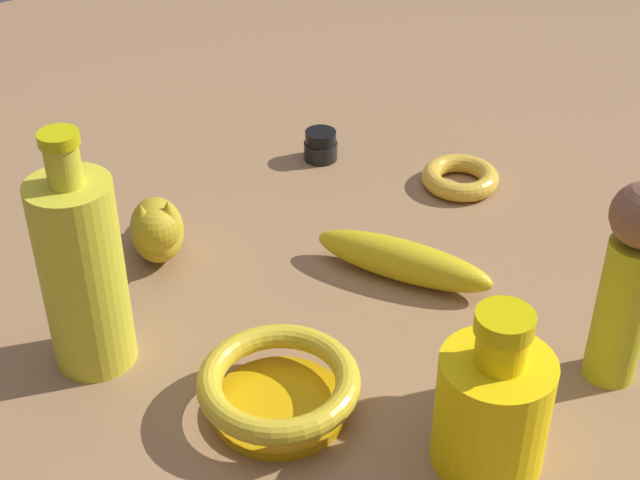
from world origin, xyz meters
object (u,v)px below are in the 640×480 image
object	(u,v)px
bowl	(279,388)
person_figure_adult	(629,278)
banana	(403,260)
nail_polish_jar	(321,146)
cat_figurine	(157,228)
bottle_short	(490,407)
bottle_tall	(82,271)
bangle	(460,178)

from	to	relation	value
bowl	person_figure_adult	xyz separation A→B (m)	(0.11, 0.29, 0.08)
banana	nail_polish_jar	xyz separation A→B (m)	(-0.26, 0.06, -0.00)
person_figure_adult	nail_polish_jar	distance (m)	0.49
bowl	cat_figurine	xyz separation A→B (m)	(-0.27, -0.00, 0.01)
person_figure_adult	bottle_short	xyz separation A→B (m)	(0.02, -0.17, -0.05)
bowl	banana	world-z (taller)	bowl
bowl	nail_polish_jar	size ratio (longest dim) A/B	3.36
nail_polish_jar	bottle_short	size ratio (longest dim) A/B	0.28
bottle_tall	bangle	bearing A→B (deg)	98.37
bottle_short	bottle_tall	world-z (taller)	bottle_tall
cat_figurine	person_figure_adult	bearing A→B (deg)	36.66
bangle	bottle_short	world-z (taller)	bottle_short
bowl	bottle_tall	size ratio (longest dim) A/B	0.60
cat_figurine	bowl	bearing A→B (deg)	0.08
bangle	cat_figurine	bearing A→B (deg)	-97.27
nail_polish_jar	bottle_tall	xyz separation A→B (m)	(0.22, -0.38, 0.08)
cat_figurine	bottle_short	size ratio (longest dim) A/B	0.81
cat_figurine	nail_polish_jar	world-z (taller)	cat_figurine
cat_figurine	banana	size ratio (longest dim) A/B	0.64
banana	bottle_short	distance (m)	0.26
bangle	bottle_tall	bearing A→B (deg)	-81.63
nail_polish_jar	bottle_short	distance (m)	0.53
nail_polish_jar	bottle_tall	world-z (taller)	bottle_tall
banana	person_figure_adult	bearing A→B (deg)	-12.92
bottle_tall	person_figure_adult	bearing A→B (deg)	56.50
bangle	banana	world-z (taller)	banana
person_figure_adult	nail_polish_jar	world-z (taller)	person_figure_adult
cat_figurine	nail_polish_jar	xyz separation A→B (m)	(-0.10, 0.26, -0.02)
bangle	nail_polish_jar	size ratio (longest dim) A/B	2.20
bangle	bowl	distance (m)	0.44
nail_polish_jar	cat_figurine	bearing A→B (deg)	-69.73
bangle	bottle_short	distance (m)	0.44
bowl	person_figure_adult	size ratio (longest dim) A/B	0.70
bangle	person_figure_adult	bearing A→B (deg)	-14.60
bowl	bottle_short	bearing A→B (deg)	41.39
person_figure_adult	nail_polish_jar	size ratio (longest dim) A/B	4.78
banana	bottle_short	size ratio (longest dim) A/B	1.27
cat_figurine	person_figure_adult	xyz separation A→B (m)	(0.39, 0.29, 0.07)
bottle_short	bottle_tall	distance (m)	0.37
bangle	banana	xyz separation A→B (m)	(0.12, -0.17, 0.01)
bowl	nail_polish_jar	distance (m)	0.45
nail_polish_jar	bottle_short	world-z (taller)	bottle_short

